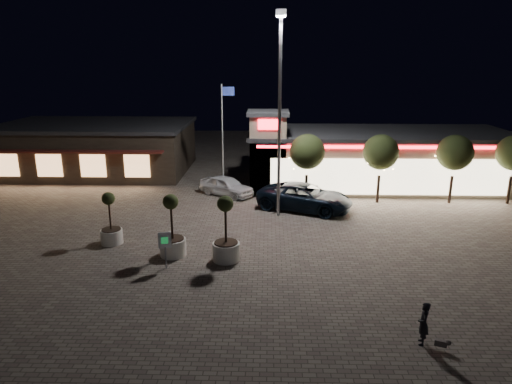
{
  "coord_description": "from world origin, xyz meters",
  "views": [
    {
      "loc": [
        1.36,
        -19.8,
        9.52
      ],
      "look_at": [
        0.63,
        6.0,
        2.12
      ],
      "focal_mm": 32.0,
      "sensor_mm": 36.0,
      "label": 1
    }
  ],
  "objects_px": {
    "planter_left": "(111,228)",
    "valet_sign": "(165,243)",
    "pickup_truck": "(305,197)",
    "pedestrian": "(423,324)",
    "planter_mid": "(172,237)",
    "white_sedan": "(227,186)"
  },
  "relations": [
    {
      "from": "planter_left",
      "to": "valet_sign",
      "type": "bearing_deg",
      "value": -39.88
    },
    {
      "from": "pickup_truck",
      "to": "planter_left",
      "type": "distance_m",
      "value": 12.52
    },
    {
      "from": "pedestrian",
      "to": "planter_mid",
      "type": "bearing_deg",
      "value": -113.07
    },
    {
      "from": "pedestrian",
      "to": "pickup_truck",
      "type": "bearing_deg",
      "value": -156.31
    },
    {
      "from": "pickup_truck",
      "to": "pedestrian",
      "type": "xyz_separation_m",
      "value": [
        2.99,
        -14.96,
        -0.08
      ]
    },
    {
      "from": "pickup_truck",
      "to": "planter_mid",
      "type": "distance_m",
      "value": 10.55
    },
    {
      "from": "white_sedan",
      "to": "pedestrian",
      "type": "distance_m",
      "value": 20.03
    },
    {
      "from": "valet_sign",
      "to": "white_sedan",
      "type": "bearing_deg",
      "value": 81.85
    },
    {
      "from": "pickup_truck",
      "to": "planter_mid",
      "type": "height_order",
      "value": "planter_mid"
    },
    {
      "from": "valet_sign",
      "to": "pedestrian",
      "type": "bearing_deg",
      "value": -29.25
    },
    {
      "from": "white_sedan",
      "to": "valet_sign",
      "type": "bearing_deg",
      "value": -153.31
    },
    {
      "from": "planter_left",
      "to": "pedestrian",
      "type": "bearing_deg",
      "value": -32.29
    },
    {
      "from": "pickup_truck",
      "to": "white_sedan",
      "type": "height_order",
      "value": "pickup_truck"
    },
    {
      "from": "planter_mid",
      "to": "valet_sign",
      "type": "xyz_separation_m",
      "value": [
        -0.03,
        -1.54,
        0.28
      ]
    },
    {
      "from": "white_sedan",
      "to": "planter_left",
      "type": "height_order",
      "value": "planter_left"
    },
    {
      "from": "white_sedan",
      "to": "valet_sign",
      "type": "relative_size",
      "value": 2.33
    },
    {
      "from": "planter_left",
      "to": "planter_mid",
      "type": "relative_size",
      "value": 0.89
    },
    {
      "from": "pickup_truck",
      "to": "planter_left",
      "type": "relative_size",
      "value": 2.16
    },
    {
      "from": "white_sedan",
      "to": "planter_mid",
      "type": "relative_size",
      "value": 1.32
    },
    {
      "from": "pickup_truck",
      "to": "white_sedan",
      "type": "bearing_deg",
      "value": 82.43
    },
    {
      "from": "white_sedan",
      "to": "planter_mid",
      "type": "bearing_deg",
      "value": -154.3
    },
    {
      "from": "pickup_truck",
      "to": "pedestrian",
      "type": "bearing_deg",
      "value": -146.18
    }
  ]
}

